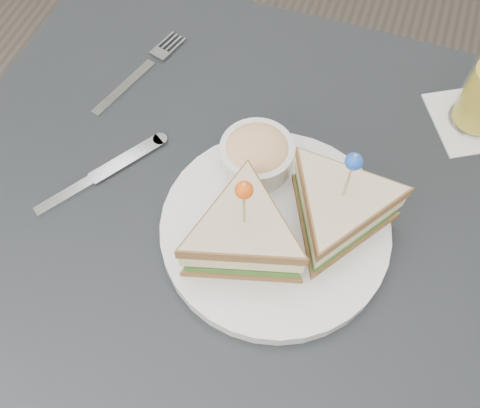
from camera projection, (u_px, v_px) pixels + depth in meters
The scene contains 5 objects.
ground_plane at pixel (235, 366), 1.32m from camera, with size 3.50×3.50×0.00m, color #3F3833.
table at pixel (231, 253), 0.73m from camera, with size 0.80×0.80×0.75m.
plate_meal at pixel (284, 216), 0.62m from camera, with size 0.34×0.34×0.16m.
cutlery_fork at pixel (143, 69), 0.79m from camera, with size 0.07×0.19×0.01m.
cutlery_knife at pixel (97, 176), 0.70m from camera, with size 0.12×0.17×0.01m.
Camera 1 is at (0.11, -0.28, 1.34)m, focal length 40.00 mm.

